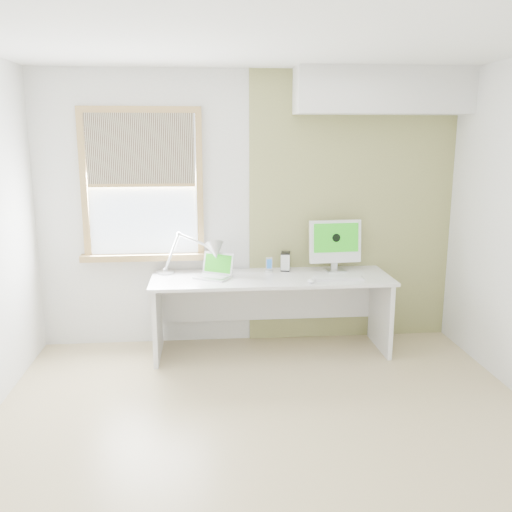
{
  "coord_description": "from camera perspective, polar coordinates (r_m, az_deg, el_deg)",
  "views": [
    {
      "loc": [
        -0.42,
        -3.5,
        2.0
      ],
      "look_at": [
        0.0,
        1.05,
        1.0
      ],
      "focal_mm": 38.71,
      "sensor_mm": 36.0,
      "label": 1
    }
  ],
  "objects": [
    {
      "name": "accent_wall",
      "position": [
        5.47,
        9.84,
        4.81
      ],
      "size": [
        2.0,
        0.02,
        2.6
      ],
      "primitive_type": "cube",
      "color": "#878452",
      "rests_on": "room"
    },
    {
      "name": "laptop",
      "position": [
        5.07,
        -4.25,
        -1.58
      ],
      "size": [
        0.39,
        0.36,
        0.22
      ],
      "color": "silver",
      "rests_on": "desk"
    },
    {
      "name": "desk_lamp",
      "position": [
        5.11,
        -5.24,
        0.31
      ],
      "size": [
        0.68,
        0.36,
        0.4
      ],
      "color": "silver",
      "rests_on": "desk"
    },
    {
      "name": "external_drive",
      "position": [
        5.31,
        3.06,
        -0.55
      ],
      "size": [
        0.11,
        0.15,
        0.18
      ],
      "color": "silver",
      "rests_on": "desk"
    },
    {
      "name": "soffit",
      "position": [
        5.34,
        12.94,
        16.34
      ],
      "size": [
        1.6,
        0.4,
        0.42
      ],
      "primitive_type": "cube",
      "color": "white",
      "rests_on": "room"
    },
    {
      "name": "imac",
      "position": [
        5.31,
        8.19,
        1.39
      ],
      "size": [
        0.5,
        0.18,
        0.49
      ],
      "color": "silver",
      "rests_on": "desk"
    },
    {
      "name": "phone_dock",
      "position": [
        5.23,
        1.36,
        -1.26
      ],
      "size": [
        0.09,
        0.09,
        0.14
      ],
      "color": "silver",
      "rests_on": "desk"
    },
    {
      "name": "room",
      "position": [
        3.59,
        1.53,
        1.12
      ],
      "size": [
        4.04,
        3.54,
        2.64
      ],
      "color": "#CBB483",
      "rests_on": "ground"
    },
    {
      "name": "keyboard",
      "position": [
        5.03,
        8.48,
        -2.3
      ],
      "size": [
        0.46,
        0.15,
        0.02
      ],
      "color": "white",
      "rests_on": "desk"
    },
    {
      "name": "mouse",
      "position": [
        4.89,
        5.72,
        -2.58
      ],
      "size": [
        0.07,
        0.11,
        0.03
      ],
      "primitive_type": "ellipsoid",
      "rotation": [
        0.0,
        0.0,
        0.07
      ],
      "color": "white",
      "rests_on": "desk"
    },
    {
      "name": "window",
      "position": [
        5.27,
        -11.66,
        7.13
      ],
      "size": [
        1.2,
        0.14,
        1.42
      ],
      "color": "#AE874A",
      "rests_on": "room"
    },
    {
      "name": "desk",
      "position": [
        5.19,
        1.5,
        -4.06
      ],
      "size": [
        2.2,
        0.7,
        0.73
      ],
      "color": "silver",
      "rests_on": "room"
    }
  ]
}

